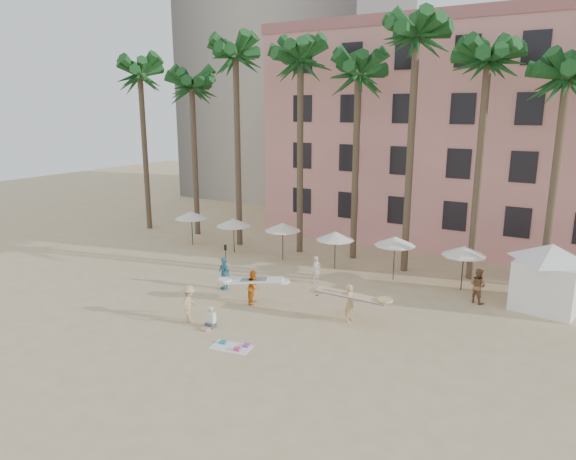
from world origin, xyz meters
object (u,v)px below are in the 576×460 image
(cabana, at_px, (550,271))
(carrier_yellow, at_px, (350,301))
(carrier_white, at_px, (254,286))
(pink_hotel, at_px, (508,138))

(cabana, relative_size, carrier_yellow, 1.51)
(carrier_yellow, bearing_deg, carrier_white, -176.11)
(pink_hotel, distance_m, carrier_white, 24.10)
(carrier_yellow, distance_m, carrier_white, 5.44)
(pink_hotel, height_order, cabana, pink_hotel)
(carrier_yellow, bearing_deg, cabana, 39.27)
(cabana, xyz_separation_m, carrier_yellow, (-8.23, -6.73, -0.99))
(cabana, height_order, carrier_white, cabana)
(cabana, bearing_deg, pink_hotel, 107.60)
(carrier_yellow, bearing_deg, pink_hotel, 79.70)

